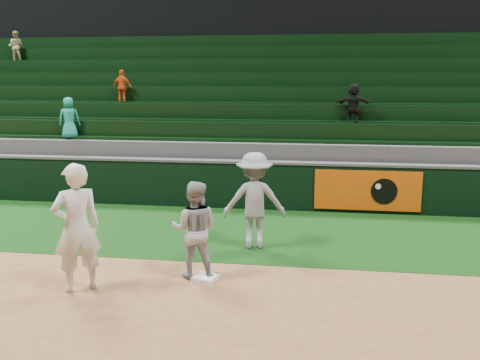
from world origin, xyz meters
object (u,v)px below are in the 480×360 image
Objects in this scene: first_base at (205,278)px; first_baseman at (77,228)px; base_coach at (254,201)px; baserunner at (195,230)px.

first_baseman is (-1.91, -0.68, 0.99)m from first_base.
first_baseman is at bearing 35.93° from base_coach.
baserunner is at bearing 169.53° from first_baseman.
first_baseman is 1.08× the size of base_coach.
base_coach is at bearing -170.93° from first_baseman.
first_baseman reaches higher than base_coach.
first_baseman is at bearing -160.49° from first_base.
first_base is at bearing 62.81° from base_coach.
first_base is 2.26m from first_baseman.
base_coach is (0.80, 1.73, 0.13)m from baserunner.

